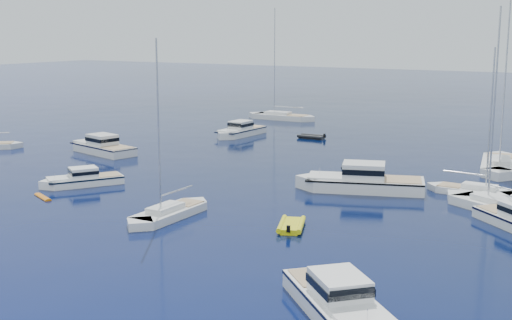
% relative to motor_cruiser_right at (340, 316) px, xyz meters
% --- Properties ---
extents(ground, '(400.00, 400.00, 0.00)m').
position_rel_motor_cruiser_right_xyz_m(ground, '(-13.59, 3.48, 0.00)').
color(ground, '#091558').
rests_on(ground, ground).
extents(motor_cruiser_right, '(9.23, 9.15, 2.61)m').
position_rel_motor_cruiser_right_xyz_m(motor_cruiser_right, '(0.00, 0.00, 0.00)').
color(motor_cruiser_right, white).
rests_on(motor_cruiser_right, ground).
extents(motor_cruiser_left, '(6.25, 7.82, 2.04)m').
position_rel_motor_cruiser_right_xyz_m(motor_cruiser_left, '(-30.87, 14.43, 0.00)').
color(motor_cruiser_left, white).
rests_on(motor_cruiser_left, ground).
extents(motor_cruiser_centre, '(12.27, 7.18, 3.08)m').
position_rel_motor_cruiser_right_xyz_m(motor_cruiser_centre, '(-8.82, 24.97, 0.00)').
color(motor_cruiser_centre, white).
rests_on(motor_cruiser_centre, ground).
extents(motor_cruiser_far_l, '(10.74, 5.52, 2.70)m').
position_rel_motor_cruiser_right_xyz_m(motor_cruiser_far_l, '(-40.62, 27.45, 0.00)').
color(motor_cruiser_far_l, silver).
rests_on(motor_cruiser_far_l, ground).
extents(motor_cruiser_horizon, '(3.37, 9.56, 2.47)m').
position_rel_motor_cruiser_right_xyz_m(motor_cruiser_horizon, '(-33.76, 45.90, 0.00)').
color(motor_cruiser_horizon, white).
rests_on(motor_cruiser_horizon, ground).
extents(sailboat_fore, '(2.45, 9.19, 13.49)m').
position_rel_motor_cruiser_right_xyz_m(sailboat_fore, '(-17.83, 9.89, 0.00)').
color(sailboat_fore, white).
rests_on(sailboat_fore, ground).
extents(sailboat_mid_r, '(10.80, 7.62, 15.83)m').
position_rel_motor_cruiser_right_xyz_m(sailboat_mid_r, '(2.85, 23.59, 0.00)').
color(sailboat_mid_r, white).
rests_on(sailboat_mid_r, ground).
extents(sailboat_centre, '(8.72, 2.72, 12.65)m').
position_rel_motor_cruiser_right_xyz_m(sailboat_centre, '(0.05, 28.19, 0.00)').
color(sailboat_centre, white).
rests_on(sailboat_centre, ground).
extents(sailboat_sails_r, '(5.42, 13.04, 18.62)m').
position_rel_motor_cruiser_right_xyz_m(sailboat_sails_r, '(-0.31, 40.26, 0.00)').
color(sailboat_sails_r, white).
rests_on(sailboat_sails_r, ground).
extents(sailboat_far_l, '(11.90, 3.27, 17.43)m').
position_rel_motor_cruiser_right_xyz_m(sailboat_far_l, '(-36.85, 63.08, 0.00)').
color(sailboat_far_l, silver).
rests_on(sailboat_far_l, ground).
extents(tender_yellow, '(3.27, 4.24, 0.95)m').
position_rel_motor_cruiser_right_xyz_m(tender_yellow, '(-8.77, 11.91, 0.00)').
color(tender_yellow, yellow).
rests_on(tender_yellow, ground).
extents(tender_grey_near, '(2.82, 1.77, 0.95)m').
position_rel_motor_cruiser_right_xyz_m(tender_grey_near, '(-0.77, 0.65, 0.00)').
color(tender_grey_near, black).
rests_on(tender_grey_near, ground).
extents(tender_grey_far, '(3.58, 2.05, 0.95)m').
position_rel_motor_cruiser_right_xyz_m(tender_grey_far, '(-24.73, 48.55, 0.00)').
color(tender_grey_far, black).
rests_on(tender_grey_far, ground).
extents(kayak_orange, '(2.71, 1.64, 0.30)m').
position_rel_motor_cruiser_right_xyz_m(kayak_orange, '(-30.36, 9.43, 0.00)').
color(kayak_orange, orange).
rests_on(kayak_orange, ground).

